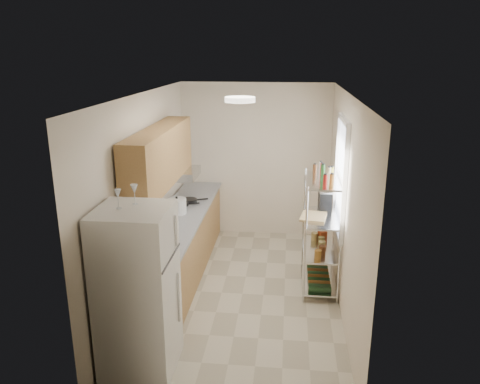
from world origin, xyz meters
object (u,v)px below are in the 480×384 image
object	(u,v)px
rice_cooker	(177,206)
cutting_board	(313,216)
frying_pan_large	(180,204)
espresso_machine	(325,200)
refrigerator	(138,291)

from	to	relation	value
rice_cooker	cutting_board	world-z (taller)	rice_cooker
rice_cooker	frying_pan_large	size ratio (longest dim) A/B	1.06
rice_cooker	espresso_machine	world-z (taller)	espresso_machine
rice_cooker	cutting_board	xyz separation A→B (m)	(1.88, -0.28, 0.02)
refrigerator	espresso_machine	bearing A→B (deg)	47.88
cutting_board	frying_pan_large	bearing A→B (deg)	161.81
rice_cooker	refrigerator	bearing A→B (deg)	-87.09
cutting_board	espresso_machine	world-z (taller)	espresso_machine
frying_pan_large	espresso_machine	world-z (taller)	espresso_machine
cutting_board	rice_cooker	bearing A→B (deg)	171.45
rice_cooker	frying_pan_large	bearing A→B (deg)	96.15
rice_cooker	frying_pan_large	xyz separation A→B (m)	(-0.04, 0.35, -0.09)
espresso_machine	rice_cooker	bearing A→B (deg)	177.68
refrigerator	espresso_machine	xyz separation A→B (m)	(1.93, 2.13, 0.31)
cutting_board	espresso_machine	bearing A→B (deg)	62.18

